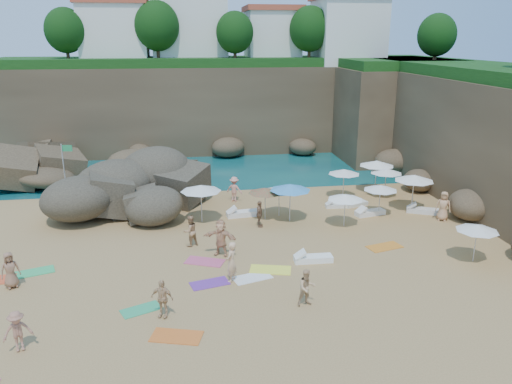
{
  "coord_description": "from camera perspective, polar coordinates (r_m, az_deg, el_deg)",
  "views": [
    {
      "loc": [
        -2.05,
        -24.41,
        10.61
      ],
      "look_at": [
        2.0,
        3.0,
        2.0
      ],
      "focal_mm": 35.0,
      "sensor_mm": 36.0,
      "label": 1
    }
  ],
  "objects": [
    {
      "name": "towel_11",
      "position": [
        26.02,
        -23.98,
        -8.36
      ],
      "size": [
        1.94,
        1.39,
        0.03
      ],
      "primitive_type": "cube",
      "rotation": [
        0.0,
        0.0,
        0.32
      ],
      "color": "#32B160",
      "rests_on": "ground"
    },
    {
      "name": "parasol_0",
      "position": [
        29.56,
        -6.32,
        0.44
      ],
      "size": [
        2.43,
        2.43,
        2.3
      ],
      "color": "silver",
      "rests_on": "ground"
    },
    {
      "name": "cliff_right",
      "position": [
        39.2,
        24.37,
        6.03
      ],
      "size": [
        8.0,
        30.0,
        8.0
      ],
      "primitive_type": "cube",
      "color": "brown",
      "rests_on": "ground"
    },
    {
      "name": "seawater",
      "position": [
        55.47,
        -6.17,
        6.14
      ],
      "size": [
        120.0,
        120.0,
        0.0
      ],
      "primitive_type": "plane",
      "color": "#0C4751",
      "rests_on": "ground"
    },
    {
      "name": "person_stand_2",
      "position": [
        33.55,
        -2.49,
        0.34
      ],
      "size": [
        1.18,
        0.92,
        1.7
      ],
      "primitive_type": "imported",
      "rotation": [
        0.0,
        0.0,
        2.65
      ],
      "color": "#DD917D",
      "rests_on": "ground"
    },
    {
      "name": "towel_3",
      "position": [
        21.37,
        -13.01,
        -12.96
      ],
      "size": [
        1.76,
        1.36,
        0.03
      ],
      "primitive_type": "cube",
      "rotation": [
        0.0,
        0.0,
        0.42
      ],
      "color": "#2DA063",
      "rests_on": "ground"
    },
    {
      "name": "rock_promontory",
      "position": [
        42.72,
        -20.22,
        1.8
      ],
      "size": [
        12.0,
        7.0,
        2.0
      ],
      "primitive_type": null,
      "color": "brown",
      "rests_on": "ground"
    },
    {
      "name": "lounger_3",
      "position": [
        31.91,
        12.9,
        -2.32
      ],
      "size": [
        2.0,
        1.03,
        0.3
      ],
      "primitive_type": "cube",
      "rotation": [
        0.0,
        0.0,
        0.22
      ],
      "color": "white",
      "rests_on": "ground"
    },
    {
      "name": "lounger_1",
      "position": [
        32.94,
        9.32,
        -1.54
      ],
      "size": [
        1.61,
        0.62,
        0.25
      ],
      "primitive_type": "cube",
      "rotation": [
        0.0,
        0.0,
        -0.06
      ],
      "color": "white",
      "rests_on": "ground"
    },
    {
      "name": "clifftop_trees",
      "position": [
        44.46,
        0.45,
        18.1
      ],
      "size": [
        35.6,
        23.82,
        4.4
      ],
      "color": "#11380F",
      "rests_on": "ground"
    },
    {
      "name": "person_stand_5",
      "position": [
        35.1,
        -12.56,
        0.74
      ],
      "size": [
        1.63,
        1.24,
        1.75
      ],
      "primitive_type": "imported",
      "rotation": [
        0.0,
        0.0,
        0.55
      ],
      "color": "tan",
      "rests_on": "ground"
    },
    {
      "name": "lounger_2",
      "position": [
        33.43,
        11.32,
        -1.36
      ],
      "size": [
        1.75,
        1.07,
        0.26
      ],
      "primitive_type": "cube",
      "rotation": [
        0.0,
        0.0,
        0.34
      ],
      "color": "silver",
      "rests_on": "ground"
    },
    {
      "name": "lounger_5",
      "position": [
        25.01,
        6.55,
        -7.58
      ],
      "size": [
        1.91,
        0.67,
        0.3
      ],
      "primitive_type": "cube",
      "rotation": [
        0.0,
        0.0,
        -0.02
      ],
      "color": "white",
      "rests_on": "ground"
    },
    {
      "name": "rock_outcrop",
      "position": [
        33.16,
        -15.04,
        -2.01
      ],
      "size": [
        10.1,
        8.68,
        3.44
      ],
      "primitive_type": null,
      "rotation": [
        0.0,
        0.0,
        0.3
      ],
      "color": "brown",
      "rests_on": "ground"
    },
    {
      "name": "person_lie_3",
      "position": [
        25.53,
        -4.02,
        -6.72
      ],
      "size": [
        2.41,
        2.47,
        0.5
      ],
      "primitive_type": "imported",
      "rotation": [
        0.0,
        0.0,
        -0.46
      ],
      "color": "tan",
      "rests_on": "ground"
    },
    {
      "name": "parasol_10",
      "position": [
        29.59,
        3.94,
        0.55
      ],
      "size": [
        2.45,
        2.45,
        2.31
      ],
      "color": "silver",
      "rests_on": "ground"
    },
    {
      "name": "person_stand_4",
      "position": [
        32.04,
        20.63,
        -1.51
      ],
      "size": [
        1.0,
        0.88,
        1.81
      ],
      "primitive_type": "imported",
      "rotation": [
        0.0,
        0.0,
        -0.57
      ],
      "color": "tan",
      "rests_on": "ground"
    },
    {
      "name": "ground",
      "position": [
        26.69,
        -3.33,
        -6.19
      ],
      "size": [
        120.0,
        120.0,
        0.0
      ],
      "primitive_type": "plane",
      "color": "tan",
      "rests_on": "ground"
    },
    {
      "name": "parasol_7",
      "position": [
        35.21,
        14.67,
        2.36
      ],
      "size": [
        2.18,
        2.18,
        2.06
      ],
      "color": "silver",
      "rests_on": "ground"
    },
    {
      "name": "parasol_8",
      "position": [
        29.24,
        10.18,
        -0.56
      ],
      "size": [
        2.07,
        2.07,
        1.96
      ],
      "color": "silver",
      "rests_on": "ground"
    },
    {
      "name": "person_lie_5",
      "position": [
        21.12,
        5.79,
        -12.06
      ],
      "size": [
        1.01,
        1.67,
        0.59
      ],
      "primitive_type": "imported",
      "rotation": [
        0.0,
        0.0,
        0.17
      ],
      "color": "tan",
      "rests_on": "ground"
    },
    {
      "name": "lounger_4",
      "position": [
        33.19,
        18.51,
        -2.03
      ],
      "size": [
        2.05,
        1.41,
        0.3
      ],
      "primitive_type": "cube",
      "rotation": [
        0.0,
        0.0,
        -0.43
      ],
      "color": "silver",
      "rests_on": "ground"
    },
    {
      "name": "towel_12",
      "position": [
        24.06,
        1.66,
        -8.87
      ],
      "size": [
        2.12,
        1.42,
        0.03
      ],
      "primitive_type": "cube",
      "rotation": [
        0.0,
        0.0,
        -0.25
      ],
      "color": "#FAFD42",
      "rests_on": "ground"
    },
    {
      "name": "towel_6",
      "position": [
        22.91,
        -5.31,
        -10.36
      ],
      "size": [
        1.88,
        1.26,
        0.03
      ],
      "primitive_type": "cube",
      "rotation": [
        0.0,
        0.0,
        0.25
      ],
      "color": "#6A2E96",
      "rests_on": "ground"
    },
    {
      "name": "parasol_2",
      "position": [
        36.21,
        13.64,
        3.21
      ],
      "size": [
        2.44,
        2.44,
        2.31
      ],
      "color": "silver",
      "rests_on": "ground"
    },
    {
      "name": "parasol_6",
      "position": [
        29.96,
        1.06,
        0.18
      ],
      "size": [
        2.09,
        2.09,
        1.97
      ],
      "color": "silver",
      "rests_on": "ground"
    },
    {
      "name": "person_lie_1",
      "position": [
        20.63,
        -10.59,
        -13.39
      ],
      "size": [
        1.46,
        1.81,
        0.39
      ],
      "primitive_type": "imported",
      "rotation": [
        0.0,
        0.0,
        -0.39
      ],
      "color": "tan",
      "rests_on": "ground"
    },
    {
      "name": "towel_5",
      "position": [
        23.32,
        -0.45,
        -9.76
      ],
      "size": [
        1.97,
        1.38,
        0.03
      ],
      "primitive_type": "cube",
      "rotation": [
        0.0,
        0.0,
        0.3
      ],
      "color": "white",
      "rests_on": "ground"
    },
    {
      "name": "person_lie_0",
      "position": [
        20.2,
        -25.37,
        -15.61
      ],
      "size": [
        1.47,
        1.77,
        0.41
      ],
      "primitive_type": "imported",
      "rotation": [
        0.0,
        0.0,
        0.37
      ],
      "color": "#AA6F55",
      "rests_on": "ground"
    },
    {
      "name": "parasol_1",
      "position": [
        30.52,
        2.67,
        0.36
      ],
      "size": [
        2.01,
        2.01,
        1.9
      ],
      "color": "silver",
      "rests_on": "ground"
    },
    {
      "name": "person_lie_2",
      "position": [
        24.88,
        -26.1,
        -9.32
      ],
      "size": [
        1.5,
        1.82,
        0.44
      ],
      "primitive_type": "imported",
      "rotation": [
        0.0,
        0.0,
        0.51
      ],
      "color": "#926549",
      "rests_on": "ground"
    },
    {
      "name": "person_stand_6",
      "position": [
        22.67,
        -2.83,
        -7.98
      ],
      "size": [
        0.74,
        0.83,
        1.9
      ],
      "primitive_type": "imported",
      "rotation": [
        0.0,
        0.0,
        4.19
      ],
      "color": "#EAB585",
      "rests_on": "ground"
    },
    {
      "name": "towel_10",
      "position": [
        27.38,
        14.47,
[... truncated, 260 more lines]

